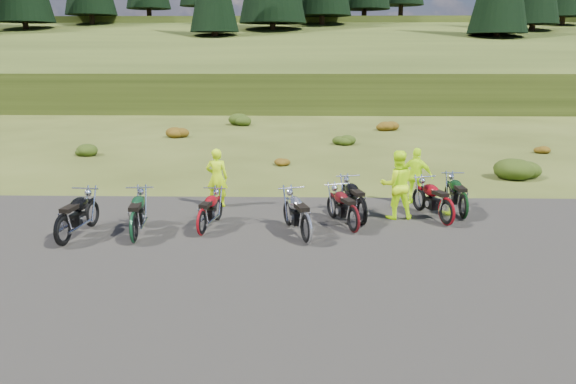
{
  "coord_description": "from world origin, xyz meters",
  "views": [
    {
      "loc": [
        0.44,
        -12.92,
        4.4
      ],
      "look_at": [
        0.1,
        1.45,
        0.83
      ],
      "focal_mm": 35.0,
      "sensor_mm": 36.0,
      "label": 1
    }
  ],
  "objects_px": {
    "motorcycle_3": "(306,245)",
    "motorcycle_7": "(462,220)",
    "motorcycle_0": "(65,247)",
    "person_middle": "(217,179)"
  },
  "relations": [
    {
      "from": "motorcycle_3",
      "to": "motorcycle_7",
      "type": "relative_size",
      "value": 1.05
    },
    {
      "from": "motorcycle_3",
      "to": "motorcycle_7",
      "type": "height_order",
      "value": "motorcycle_3"
    },
    {
      "from": "motorcycle_7",
      "to": "motorcycle_3",
      "type": "bearing_deg",
      "value": 114.62
    },
    {
      "from": "motorcycle_0",
      "to": "motorcycle_7",
      "type": "bearing_deg",
      "value": -70.08
    },
    {
      "from": "motorcycle_0",
      "to": "motorcycle_3",
      "type": "height_order",
      "value": "motorcycle_0"
    },
    {
      "from": "motorcycle_3",
      "to": "motorcycle_7",
      "type": "distance_m",
      "value": 4.77
    },
    {
      "from": "motorcycle_3",
      "to": "person_middle",
      "type": "distance_m",
      "value": 4.23
    },
    {
      "from": "motorcycle_0",
      "to": "motorcycle_3",
      "type": "relative_size",
      "value": 1.01
    },
    {
      "from": "motorcycle_0",
      "to": "motorcycle_7",
      "type": "xyz_separation_m",
      "value": [
        9.91,
        2.42,
        0.0
      ]
    },
    {
      "from": "motorcycle_3",
      "to": "person_middle",
      "type": "height_order",
      "value": "person_middle"
    }
  ]
}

